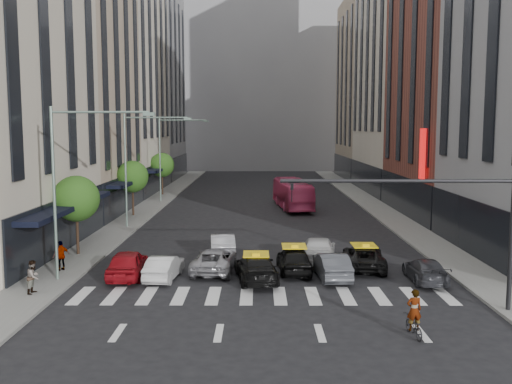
{
  "coord_description": "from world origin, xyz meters",
  "views": [
    {
      "loc": [
        -0.46,
        -25.22,
        8.07
      ],
      "look_at": [
        -0.58,
        10.68,
        4.0
      ],
      "focal_mm": 40.0,
      "sensor_mm": 36.0,
      "label": 1
    }
  ],
  "objects_px": {
    "streetlamp_near": "(72,170)",
    "bus": "(292,194)",
    "car_white_front": "(164,267)",
    "taxi_center": "(294,260)",
    "pedestrian_far": "(61,256)",
    "taxi_left": "(256,268)",
    "streetlamp_mid": "(137,155)",
    "streetlamp_far": "(169,148)",
    "car_red": "(128,264)",
    "motorcycle": "(414,326)",
    "pedestrian_near": "(33,277)"
  },
  "relations": [
    {
      "from": "motorcycle",
      "to": "pedestrian_far",
      "type": "relative_size",
      "value": 0.96
    },
    {
      "from": "taxi_left",
      "to": "streetlamp_mid",
      "type": "bearing_deg",
      "value": -66.71
    },
    {
      "from": "taxi_left",
      "to": "motorcycle",
      "type": "bearing_deg",
      "value": 119.64
    },
    {
      "from": "taxi_left",
      "to": "bus",
      "type": "distance_m",
      "value": 27.42
    },
    {
      "from": "streetlamp_near",
      "to": "taxi_center",
      "type": "xyz_separation_m",
      "value": [
        11.61,
        1.95,
        -5.17
      ]
    },
    {
      "from": "bus",
      "to": "motorcycle",
      "type": "distance_m",
      "value": 35.34
    },
    {
      "from": "bus",
      "to": "pedestrian_far",
      "type": "bearing_deg",
      "value": 54.06
    },
    {
      "from": "streetlamp_mid",
      "to": "bus",
      "type": "bearing_deg",
      "value": 41.06
    },
    {
      "from": "taxi_left",
      "to": "taxi_center",
      "type": "xyz_separation_m",
      "value": [
        2.11,
        1.76,
        0.03
      ]
    },
    {
      "from": "taxi_left",
      "to": "pedestrian_far",
      "type": "height_order",
      "value": "pedestrian_far"
    },
    {
      "from": "car_red",
      "to": "pedestrian_far",
      "type": "bearing_deg",
      "value": -16.54
    },
    {
      "from": "taxi_left",
      "to": "pedestrian_far",
      "type": "relative_size",
      "value": 2.94
    },
    {
      "from": "car_white_front",
      "to": "pedestrian_far",
      "type": "height_order",
      "value": "pedestrian_far"
    },
    {
      "from": "streetlamp_mid",
      "to": "taxi_center",
      "type": "height_order",
      "value": "streetlamp_mid"
    },
    {
      "from": "pedestrian_near",
      "to": "pedestrian_far",
      "type": "height_order",
      "value": "pedestrian_far"
    },
    {
      "from": "streetlamp_far",
      "to": "car_white_front",
      "type": "bearing_deg",
      "value": -81.73
    },
    {
      "from": "pedestrian_near",
      "to": "bus",
      "type": "bearing_deg",
      "value": -20.45
    },
    {
      "from": "streetlamp_far",
      "to": "pedestrian_far",
      "type": "height_order",
      "value": "streetlamp_far"
    },
    {
      "from": "streetlamp_near",
      "to": "taxi_center",
      "type": "height_order",
      "value": "streetlamp_near"
    },
    {
      "from": "car_white_front",
      "to": "taxi_left",
      "type": "height_order",
      "value": "taxi_left"
    },
    {
      "from": "pedestrian_near",
      "to": "taxi_center",
      "type": "bearing_deg",
      "value": -65.47
    },
    {
      "from": "streetlamp_near",
      "to": "pedestrian_far",
      "type": "bearing_deg",
      "value": 126.73
    },
    {
      "from": "car_white_front",
      "to": "pedestrian_far",
      "type": "relative_size",
      "value": 2.36
    },
    {
      "from": "streetlamp_near",
      "to": "streetlamp_far",
      "type": "bearing_deg",
      "value": 90.0
    },
    {
      "from": "taxi_left",
      "to": "car_white_front",
      "type": "bearing_deg",
      "value": -12.02
    },
    {
      "from": "streetlamp_far",
      "to": "taxi_center",
      "type": "xyz_separation_m",
      "value": [
        11.61,
        -30.05,
        -5.17
      ]
    },
    {
      "from": "pedestrian_far",
      "to": "taxi_center",
      "type": "bearing_deg",
      "value": 135.65
    },
    {
      "from": "car_white_front",
      "to": "bus",
      "type": "bearing_deg",
      "value": -102.11
    },
    {
      "from": "taxi_left",
      "to": "motorcycle",
      "type": "relative_size",
      "value": 3.07
    },
    {
      "from": "bus",
      "to": "pedestrian_far",
      "type": "xyz_separation_m",
      "value": [
        -14.42,
        -25.54,
        -0.48
      ]
    },
    {
      "from": "streetlamp_near",
      "to": "pedestrian_near",
      "type": "xyz_separation_m",
      "value": [
        -1.18,
        -2.6,
        -4.95
      ]
    },
    {
      "from": "taxi_center",
      "to": "bus",
      "type": "bearing_deg",
      "value": -96.12
    },
    {
      "from": "streetlamp_far",
      "to": "motorcycle",
      "type": "height_order",
      "value": "streetlamp_far"
    },
    {
      "from": "streetlamp_far",
      "to": "pedestrian_near",
      "type": "bearing_deg",
      "value": -91.96
    },
    {
      "from": "streetlamp_far",
      "to": "motorcycle",
      "type": "relative_size",
      "value": 5.66
    },
    {
      "from": "bus",
      "to": "streetlamp_mid",
      "type": "bearing_deg",
      "value": 34.57
    },
    {
      "from": "bus",
      "to": "pedestrian_near",
      "type": "relative_size",
      "value": 6.51
    },
    {
      "from": "pedestrian_far",
      "to": "streetlamp_near",
      "type": "bearing_deg",
      "value": 81.86
    },
    {
      "from": "car_white_front",
      "to": "pedestrian_far",
      "type": "xyz_separation_m",
      "value": [
        -5.94,
        1.27,
        0.33
      ]
    },
    {
      "from": "motorcycle",
      "to": "bus",
      "type": "bearing_deg",
      "value": -92.28
    },
    {
      "from": "streetlamp_near",
      "to": "taxi_left",
      "type": "relative_size",
      "value": 1.84
    },
    {
      "from": "pedestrian_near",
      "to": "car_red",
      "type": "bearing_deg",
      "value": -42.73
    },
    {
      "from": "streetlamp_near",
      "to": "bus",
      "type": "bearing_deg",
      "value": 64.51
    },
    {
      "from": "pedestrian_far",
      "to": "streetlamp_far",
      "type": "bearing_deg",
      "value": -137.47
    },
    {
      "from": "car_white_front",
      "to": "pedestrian_far",
      "type": "distance_m",
      "value": 6.08
    },
    {
      "from": "streetlamp_near",
      "to": "bus",
      "type": "height_order",
      "value": "streetlamp_near"
    },
    {
      "from": "taxi_left",
      "to": "pedestrian_far",
      "type": "xyz_separation_m",
      "value": [
        -10.86,
        1.64,
        0.27
      ]
    },
    {
      "from": "motorcycle",
      "to": "pedestrian_far",
      "type": "height_order",
      "value": "pedestrian_far"
    },
    {
      "from": "bus",
      "to": "pedestrian_near",
      "type": "distance_m",
      "value": 33.18
    },
    {
      "from": "car_white_front",
      "to": "taxi_center",
      "type": "height_order",
      "value": "taxi_center"
    }
  ]
}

